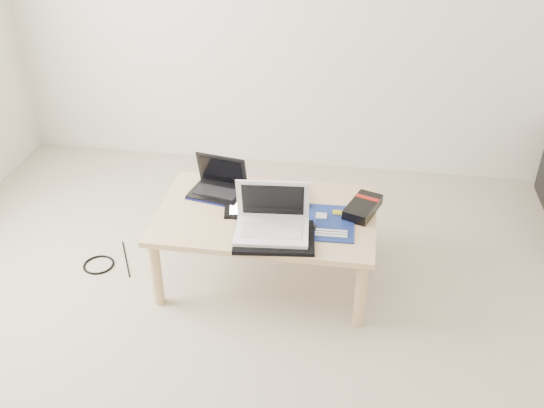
% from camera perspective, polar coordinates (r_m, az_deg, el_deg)
% --- Properties ---
extents(ground, '(4.00, 4.00, 0.00)m').
position_cam_1_polar(ground, '(2.78, -2.08, -15.64)').
color(ground, '#C3B49E').
rests_on(ground, ground).
extents(coffee_table, '(1.10, 0.70, 0.40)m').
position_cam_1_polar(coffee_table, '(3.08, -0.56, -1.58)').
color(coffee_table, tan).
rests_on(coffee_table, ground).
extents(book, '(0.35, 0.32, 0.03)m').
position_cam_1_polar(book, '(3.16, 0.61, 0.67)').
color(book, black).
rests_on(book, coffee_table).
extents(netbook, '(0.31, 0.25, 0.20)m').
position_cam_1_polar(netbook, '(3.21, -5.06, 1.74)').
color(netbook, black).
rests_on(netbook, coffee_table).
extents(tablet, '(0.31, 0.25, 0.01)m').
position_cam_1_polar(tablet, '(3.09, -1.92, -0.23)').
color(tablet, black).
rests_on(tablet, coffee_table).
extents(remote, '(0.08, 0.21, 0.02)m').
position_cam_1_polar(remote, '(3.02, 1.60, -0.99)').
color(remote, silver).
rests_on(remote, coffee_table).
extents(neoprene_sleeve, '(0.41, 0.32, 0.02)m').
position_cam_1_polar(neoprene_sleeve, '(2.86, 0.20, -3.14)').
color(neoprene_sleeve, black).
rests_on(neoprene_sleeve, coffee_table).
extents(white_laptop, '(0.37, 0.28, 0.25)m').
position_cam_1_polar(white_laptop, '(2.86, 0.01, -1.57)').
color(white_laptop, white).
rests_on(white_laptop, neoprene_sleeve).
extents(motherboard, '(0.27, 0.34, 0.02)m').
position_cam_1_polar(motherboard, '(2.98, 5.28, -1.76)').
color(motherboard, navy).
rests_on(motherboard, coffee_table).
extents(gpu_box, '(0.20, 0.28, 0.06)m').
position_cam_1_polar(gpu_box, '(3.08, 8.54, -0.31)').
color(gpu_box, black).
rests_on(gpu_box, coffee_table).
extents(cable_coil, '(0.13, 0.13, 0.01)m').
position_cam_1_polar(cable_coil, '(3.04, -3.23, -0.85)').
color(cable_coil, black).
rests_on(cable_coil, coffee_table).
extents(floor_cable_coil, '(0.17, 0.17, 0.01)m').
position_cam_1_polar(floor_cable_coil, '(3.48, -16.00, -5.51)').
color(floor_cable_coil, black).
rests_on(floor_cable_coil, ground).
extents(floor_cable_trail, '(0.16, 0.31, 0.01)m').
position_cam_1_polar(floor_cable_trail, '(3.49, -13.58, -5.02)').
color(floor_cable_trail, black).
rests_on(floor_cable_trail, ground).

